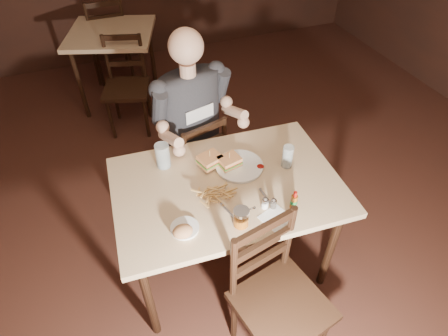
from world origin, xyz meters
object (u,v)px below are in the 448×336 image
object	(u,v)px
dinner_plate	(239,167)
hot_sauce	(294,200)
chair_far	(194,160)
side_plate	(185,229)
chair_near	(282,306)
glass_right	(288,157)
bg_chair_far	(109,38)
bg_table	(112,40)
syrup_dispenser	(241,217)
glass_left	(163,156)
main_table	(227,193)
bg_chair_near	(126,89)
diner	(193,106)

from	to	relation	value
dinner_plate	hot_sauce	distance (m)	0.42
chair_far	side_plate	bearing A→B (deg)	56.70
chair_near	glass_right	world-z (taller)	chair_near
bg_chair_far	dinner_plate	distance (m)	2.85
bg_table	syrup_dispenser	xyz separation A→B (m)	(0.27, -2.64, 0.14)
chair_near	glass_right	distance (m)	0.82
bg_table	glass_left	size ratio (longest dim) A/B	6.57
bg_chair_far	hot_sauce	xyz separation A→B (m)	(0.57, -3.18, 0.36)
main_table	bg_chair_near	distance (m)	1.84
syrup_dispenser	bg_chair_far	bearing A→B (deg)	98.35
hot_sauce	side_plate	world-z (taller)	hot_sauce
chair_far	syrup_dispenser	world-z (taller)	syrup_dispenser
hot_sauce	side_plate	size ratio (longest dim) A/B	0.81
glass_left	side_plate	bearing A→B (deg)	-92.31
chair_near	glass_left	size ratio (longest dim) A/B	6.02
hot_sauce	side_plate	bearing A→B (deg)	173.80
chair_near	dinner_plate	size ratio (longest dim) A/B	3.38
main_table	diner	size ratio (longest dim) A/B	1.34
chair_near	dinner_plate	world-z (taller)	chair_near
bg_chair_near	glass_left	world-z (taller)	glass_left
glass_right	chair_far	bearing A→B (deg)	122.48
diner	chair_near	bearing A→B (deg)	-101.44
chair_near	bg_chair_far	distance (m)	3.55
dinner_plate	syrup_dispenser	bearing A→B (deg)	-111.51
bg_chair_far	bg_chair_near	bearing A→B (deg)	89.74
dinner_plate	hot_sauce	size ratio (longest dim) A/B	2.38
dinner_plate	side_plate	distance (m)	0.54
diner	side_plate	world-z (taller)	diner
chair_far	diner	xyz separation A→B (m)	(0.01, -0.05, 0.51)
bg_table	syrup_dispenser	bearing A→B (deg)	-84.17
diner	chair_far	bearing A→B (deg)	90.00
bg_chair_far	glass_left	distance (m)	2.65
main_table	chair_far	xyz separation A→B (m)	(-0.02, 0.65, -0.27)
chair_far	chair_near	bearing A→B (deg)	79.01
glass_right	hot_sauce	world-z (taller)	glass_right
main_table	side_plate	size ratio (longest dim) A/B	9.34
chair_near	syrup_dispenser	size ratio (longest dim) A/B	8.78
bg_chair_far	bg_chair_near	world-z (taller)	bg_chair_far
dinner_plate	glass_right	size ratio (longest dim) A/B	1.91
glass_left	syrup_dispenser	size ratio (longest dim) A/B	1.46
main_table	chair_far	world-z (taller)	chair_far
chair_far	chair_near	world-z (taller)	chair_near
bg_chair_far	hot_sauce	distance (m)	3.25
glass_left	glass_right	bearing A→B (deg)	-21.02
hot_sauce	syrup_dispenser	bearing A→B (deg)	-178.64
bg_chair_near	dinner_plate	xyz separation A→B (m)	(0.42, -1.70, 0.34)
bg_table	dinner_plate	distance (m)	2.29
diner	glass_left	xyz separation A→B (m)	(-0.29, -0.32, -0.08)
bg_table	glass_right	size ratio (longest dim) A/B	7.07
bg_chair_near	side_plate	xyz separation A→B (m)	(-0.01, -2.02, 0.34)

